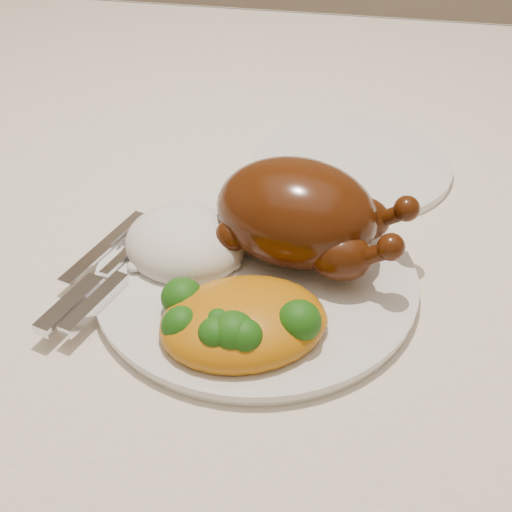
% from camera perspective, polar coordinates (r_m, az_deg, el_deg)
% --- Properties ---
extents(dining_table, '(1.60, 0.90, 0.76)m').
position_cam_1_polar(dining_table, '(0.85, -1.43, 1.10)').
color(dining_table, brown).
rests_on(dining_table, floor).
extents(tablecloth, '(1.73, 1.03, 0.18)m').
position_cam_1_polar(tablecloth, '(0.81, -1.51, 5.24)').
color(tablecloth, white).
rests_on(tablecloth, dining_table).
extents(dinner_plate, '(0.35, 0.35, 0.01)m').
position_cam_1_polar(dinner_plate, '(0.63, 0.00, -1.86)').
color(dinner_plate, silver).
rests_on(dinner_plate, tablecloth).
extents(side_plate, '(0.24, 0.24, 0.01)m').
position_cam_1_polar(side_plate, '(0.80, 7.67, 7.28)').
color(side_plate, silver).
rests_on(side_plate, tablecloth).
extents(roast_chicken, '(0.19, 0.14, 0.09)m').
position_cam_1_polar(roast_chicken, '(0.62, 3.59, 3.37)').
color(roast_chicken, '#4A1B08').
rests_on(roast_chicken, dinner_plate).
extents(rice_mound, '(0.14, 0.13, 0.06)m').
position_cam_1_polar(rice_mound, '(0.65, -5.70, 0.96)').
color(rice_mound, white).
rests_on(rice_mound, dinner_plate).
extents(mac_and_cheese, '(0.16, 0.15, 0.05)m').
position_cam_1_polar(mac_and_cheese, '(0.56, -0.83, -5.31)').
color(mac_and_cheese, orange).
rests_on(mac_and_cheese, dinner_plate).
extents(cutlery, '(0.06, 0.18, 0.01)m').
position_cam_1_polar(cutlery, '(0.62, -12.92, -2.23)').
color(cutlery, silver).
rests_on(cutlery, dinner_plate).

